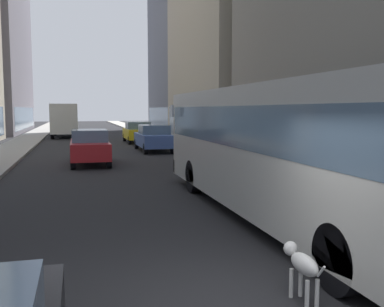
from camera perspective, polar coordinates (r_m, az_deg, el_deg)
The scene contains 10 objects.
ground_plane at distance 40.09m, azimuth -12.30°, elevation 1.98°, with size 120.00×120.00×0.00m, color #232326.
sidewalk_left at distance 40.23m, azimuth -20.44°, elevation 1.87°, with size 2.40×110.00×0.15m, color #9E9991.
sidewalk_right at distance 40.74m, azimuth -4.26°, elevation 2.26°, with size 2.40×110.00×0.15m, color #ADA89E.
building_right_far at distance 52.32m, azimuth 0.64°, elevation 17.50°, with size 8.73×16.73×26.43m.
transit_bus at distance 10.34m, azimuth 11.47°, elevation 1.42°, with size 2.78×11.53×3.05m.
car_yellow_taxi at distance 34.03m, azimuth -7.12°, elevation 2.81°, with size 1.86×4.44×1.62m.
car_red_coupe at distance 21.02m, azimuth -13.23°, elevation 0.91°, with size 1.72×4.62×1.62m.
car_blue_hatchback at distance 26.87m, azimuth -5.02°, elevation 2.06°, with size 1.82×4.65×1.62m.
box_truck at distance 42.26m, azimuth -16.29°, elevation 4.33°, with size 2.30×7.50×3.05m.
dalmatian_dog at distance 6.10m, azimuth 14.14°, elevation -13.80°, with size 0.22×0.96×0.72m.
Camera 1 is at (-1.78, -4.97, 2.54)m, focal length 40.82 mm.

